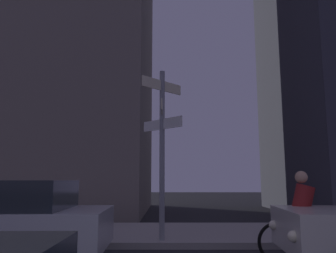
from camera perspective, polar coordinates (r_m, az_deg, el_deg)
sidewalk_kerb at (r=9.36m, az=0.67°, el=-17.36°), size 40.00×3.46×0.14m
signpost at (r=7.91m, az=-1.12°, el=-1.76°), size 0.90×1.39×3.86m
cyclist at (r=6.70m, az=21.91°, el=-14.28°), size 1.81×0.38×1.61m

